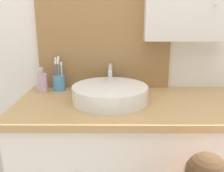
# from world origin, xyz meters

# --- Properties ---
(wall_back) EXTENTS (3.20, 0.18, 2.50)m
(wall_back) POSITION_xyz_m (0.01, 0.62, 1.27)
(wall_back) COLOR silver
(wall_back) RESTS_ON ground_plane
(sink_basin) EXTENTS (0.39, 0.44, 0.16)m
(sink_basin) POSITION_xyz_m (-0.15, 0.33, 0.92)
(sink_basin) COLOR white
(sink_basin) RESTS_ON vanity_counter
(toothbrush_holder) EXTENTS (0.07, 0.07, 0.20)m
(toothbrush_holder) POSITION_xyz_m (-0.45, 0.52, 0.93)
(toothbrush_holder) COLOR #4C93C6
(toothbrush_holder) RESTS_ON vanity_counter
(soap_dispenser) EXTENTS (0.06, 0.06, 0.15)m
(soap_dispenser) POSITION_xyz_m (-0.54, 0.49, 0.93)
(soap_dispenser) COLOR #CCA3BC
(soap_dispenser) RESTS_ON vanity_counter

